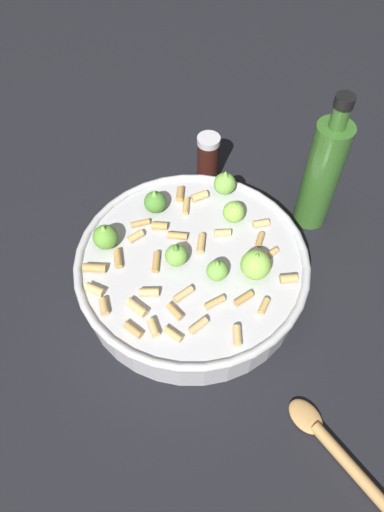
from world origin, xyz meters
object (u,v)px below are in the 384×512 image
Objects in this scene: olive_oil_bottle at (322,174)px; wooden_spoon at (351,467)px; pepper_shaker at (208,159)px; cooking_pan at (192,269)px.

olive_oil_bottle is 1.05× the size of wooden_spoon.
pepper_shaker is 0.21m from olive_oil_bottle.
pepper_shaker is (-0.12, 0.20, 0.01)m from cooking_pan.
cooking_pan is 1.40× the size of olive_oil_bottle.
cooking_pan is 0.26m from olive_oil_bottle.
olive_oil_bottle reaches higher than pepper_shaker.
pepper_shaker is at bearing -168.34° from olive_oil_bottle.
olive_oil_bottle is at bearing 128.47° from wooden_spoon.
olive_oil_bottle is at bearing 73.04° from cooking_pan.
olive_oil_bottle is (0.07, 0.24, 0.07)m from cooking_pan.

